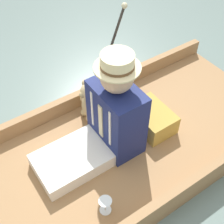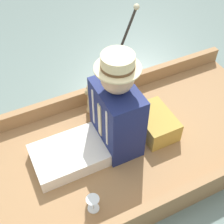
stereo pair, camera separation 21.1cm
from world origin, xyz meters
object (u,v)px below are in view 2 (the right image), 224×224
seated_person (106,120)px  teddy_bear (95,100)px  wine_glass (93,202)px  walking_cane (120,51)px

seated_person → teddy_bear: (0.33, -0.06, -0.12)m
wine_glass → seated_person: bearing=-34.6°
teddy_bear → wine_glass: 0.84m
wine_glass → teddy_bear: bearing=-24.9°
seated_person → teddy_bear: 0.36m
seated_person → walking_cane: walking_cane is taller
teddy_bear → walking_cane: size_ratio=0.43×
seated_person → teddy_bear: seated_person is taller
wine_glass → walking_cane: bearing=-35.6°
walking_cane → wine_glass: bearing=144.4°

